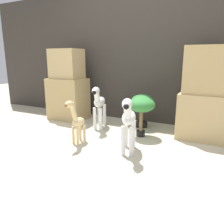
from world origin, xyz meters
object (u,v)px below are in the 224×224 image
Objects in this scene: zebra_left at (99,103)px; giraffe_figurine at (77,120)px; potted_palm_front at (141,106)px; potted_palm_back at (142,103)px; zebra_right at (128,120)px.

giraffe_figurine is at bearing -84.17° from zebra_left.
giraffe_figurine is 0.89m from potted_palm_front.
giraffe_figurine is 1.11× the size of potted_palm_back.
zebra_left reaches higher than potted_palm_front.
zebra_right is 1.27× the size of potted_palm_back.
potted_palm_back is at bearing 64.01° from giraffe_figurine.
giraffe_figurine is at bearing -115.99° from potted_palm_back.
zebra_left is at bearing 95.83° from giraffe_figurine.
potted_palm_front is (0.63, 0.63, 0.12)m from giraffe_figurine.
zebra_left is 1.15× the size of giraffe_figurine.
zebra_left is 1.21× the size of potted_palm_front.
zebra_right and zebra_left have the same top height.
zebra_left is (-0.75, 0.65, 0.00)m from zebra_right.
giraffe_figurine is 1.05× the size of potted_palm_front.
giraffe_figurine is (-0.68, -0.03, -0.09)m from zebra_right.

